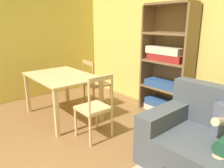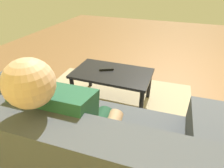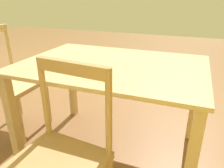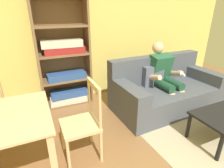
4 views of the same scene
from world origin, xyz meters
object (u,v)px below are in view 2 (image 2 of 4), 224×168
at_px(couch, 75,153).
at_px(coffee_table, 112,76).
at_px(tv_remote, 107,69).
at_px(person_lounging, 70,131).

relative_size(couch, coffee_table, 2.16).
distance_m(coffee_table, tv_remote, 0.11).
distance_m(couch, tv_remote, 1.19).
distance_m(couch, person_lounging, 0.28).
height_order(couch, coffee_table, couch).
height_order(person_lounging, tv_remote, person_lounging).
bearing_deg(person_lounging, coffee_table, -82.87).
relative_size(couch, tv_remote, 11.88).
height_order(coffee_table, tv_remote, tv_remote).
xyz_separation_m(couch, person_lounging, (-0.02, 0.06, 0.27)).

